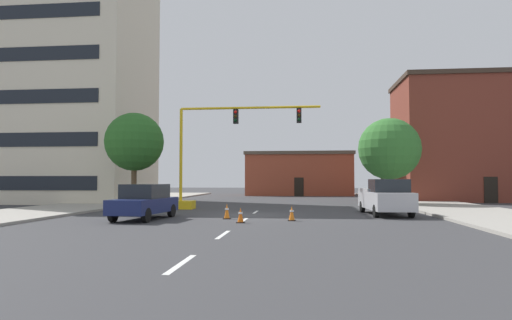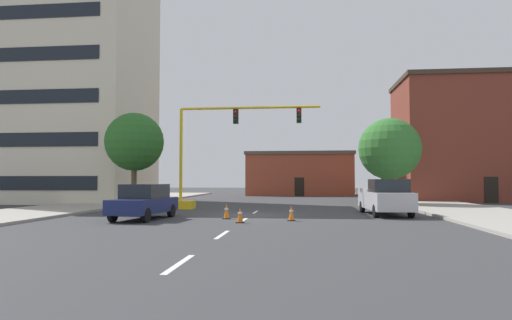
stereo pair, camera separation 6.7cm
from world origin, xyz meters
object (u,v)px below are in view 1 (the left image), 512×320
Objects in this scene: tree_right_mid at (389,149)px; pickup_truck_silver at (385,197)px; tree_right_far at (382,158)px; traffic_cone_roadside_a at (241,215)px; traffic_cone_roadside_c at (292,213)px; traffic_signal_gantry at (201,174)px; tree_left_near at (134,142)px; sedan_navy_near_left at (144,201)px; traffic_cone_roadside_b at (227,211)px.

tree_right_mid is 1.21× the size of pickup_truck_silver.
tree_right_far is 1.07× the size of pickup_truck_silver.
traffic_cone_roadside_c reaches higher than traffic_cone_roadside_a.
traffic_signal_gantry reaches higher than tree_left_near.
sedan_navy_near_left is at bearing -97.58° from traffic_signal_gantry.
tree_left_near is 1.11× the size of tree_right_far.
traffic_signal_gantry reaches higher than sedan_navy_near_left.
sedan_navy_near_left is 4.11m from traffic_cone_roadside_b.
traffic_signal_gantry reaches higher than pickup_truck_silver.
tree_left_near is at bearing 145.18° from traffic_cone_roadside_c.
tree_left_near reaches higher than traffic_cone_roadside_b.
pickup_truck_silver is at bearing -18.33° from traffic_signal_gantry.
tree_right_far is at bearing 44.32° from traffic_signal_gantry.
traffic_cone_roadside_c is (-7.15, -13.40, -3.95)m from tree_right_mid.
sedan_navy_near_left is 6.67× the size of traffic_cone_roadside_a.
traffic_cone_roadside_b is (-10.41, -12.76, -3.93)m from tree_right_mid.
pickup_truck_silver is 7.91× the size of traffic_cone_roadside_a.
tree_right_mid is 9.60× the size of traffic_cone_roadside_a.
traffic_cone_roadside_c is (2.30, 1.24, 0.02)m from traffic_cone_roadside_a.
traffic_cone_roadside_a is (-10.39, -23.01, -3.68)m from tree_right_far.
traffic_cone_roadside_a is at bearing -45.84° from tree_left_near.
traffic_signal_gantry is 14.68m from tree_right_mid.
tree_left_near reaches higher than tree_right_far.
traffic_cone_roadside_b is (-11.34, -21.13, -3.64)m from tree_right_far.
tree_right_far is 8.04× the size of traffic_cone_roadside_c.
traffic_cone_roadside_b is at bearing -67.17° from traffic_signal_gantry.
traffic_cone_roadside_b is at bearing 168.88° from traffic_cone_roadside_c.
tree_left_near is at bearing -176.74° from traffic_signal_gantry.
traffic_signal_gantry is 1.58× the size of tree_left_near.
sedan_navy_near_left reaches higher than traffic_cone_roadside_b.
traffic_cone_roadside_a is 2.61m from traffic_cone_roadside_c.
tree_left_near is 12.88m from traffic_cone_roadside_a.
traffic_cone_roadside_a is at bearing -144.64° from pickup_truck_silver.
traffic_cone_roadside_c is at bearing -34.82° from tree_left_near.
traffic_signal_gantry is 7.95m from sedan_navy_near_left.
tree_right_mid is (13.41, 5.63, 2.00)m from traffic_signal_gantry.
tree_right_far is 25.51m from traffic_cone_roadside_a.
tree_right_far is (14.34, 14.00, 1.70)m from traffic_signal_gantry.
sedan_navy_near_left is at bearing -171.14° from traffic_cone_roadside_b.
tree_left_near is 13.78m from traffic_cone_roadside_c.
traffic_cone_roadside_a is at bearing -14.07° from sedan_navy_near_left.
pickup_truck_silver is (-3.00, -17.76, -3.04)m from tree_right_far.
traffic_cone_roadside_c is (7.28, -0.01, -0.53)m from sedan_navy_near_left.
tree_right_mid is 17.87m from traffic_cone_roadside_a.
traffic_signal_gantry is 1.53× the size of tree_right_mid.
pickup_truck_silver is 1.19× the size of sedan_navy_near_left.
pickup_truck_silver is 7.08× the size of traffic_cone_roadside_b.
traffic_cone_roadside_c is (6.25, -7.77, -1.96)m from traffic_signal_gantry.
tree_right_mid reaches higher than sedan_navy_near_left.
traffic_cone_roadside_c is (-8.09, -21.77, -3.66)m from tree_right_far.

